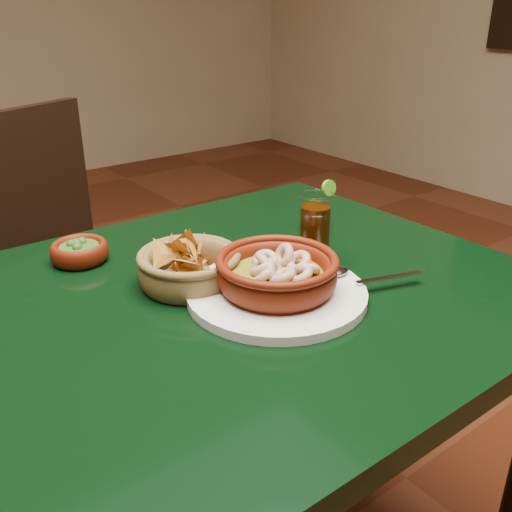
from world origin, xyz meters
TOP-DOWN VIEW (x-y plane):
  - dining_table at (0.00, 0.00)m, footprint 1.20×0.80m
  - dining_chair at (0.08, 0.70)m, footprint 0.57×0.57m
  - shrimp_plate at (0.15, -0.06)m, footprint 0.37×0.29m
  - chip_basket at (0.06, 0.06)m, footprint 0.20×0.20m
  - guacamole_ramekin at (-0.05, 0.26)m, footprint 0.12×0.12m
  - cola_drink at (0.29, -0.00)m, footprint 0.13×0.13m

SIDE VIEW (x-z plane):
  - dining_chair at x=0.08m, z-range 0.05..0.99m
  - dining_table at x=0.00m, z-range 0.28..1.03m
  - guacamole_ramekin at x=-0.05m, z-range 0.75..0.79m
  - chip_basket at x=0.06m, z-range 0.72..0.84m
  - shrimp_plate at x=0.15m, z-range 0.74..0.83m
  - cola_drink at x=0.29m, z-range 0.74..0.89m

